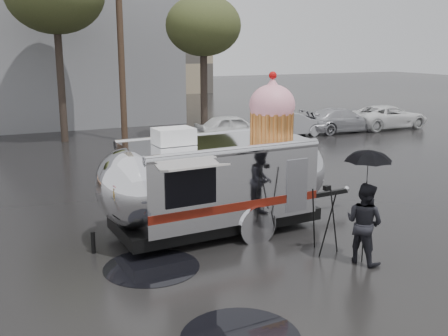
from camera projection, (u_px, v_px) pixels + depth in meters
name	position (u px, v px, depth m)	size (l,w,h in m)	color
ground	(176.00, 263.00, 10.42)	(120.00, 120.00, 0.00)	black
utility_pole	(120.00, 36.00, 22.78)	(1.60, 0.28, 9.00)	#473323
tree_right	(203.00, 27.00, 23.21)	(3.36, 3.36, 6.42)	#382D26
parked_cars	(321.00, 119.00, 25.66)	(13.20, 1.90, 1.50)	silver
airstream_trailer	(220.00, 176.00, 12.02)	(6.91, 2.87, 3.72)	silver
person_right	(364.00, 223.00, 10.33)	(0.78, 0.44, 1.63)	black
umbrella_black	(368.00, 168.00, 10.07)	(1.13, 1.13, 2.32)	black
tripod	(325.00, 213.00, 10.83)	(0.56, 0.60, 1.45)	black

